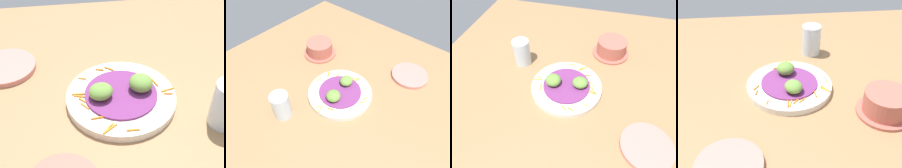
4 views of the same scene
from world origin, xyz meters
TOP-DOWN VIEW (x-y plane):
  - table_surface at (0.00, 0.00)cm, footprint 110.00×110.00cm
  - main_plate at (-4.38, -0.66)cm, footprint 24.73×24.73cm
  - cabbage_bed at (-4.38, -0.66)cm, footprint 16.35×16.35cm
  - carrot_garnish at (-3.07, -2.92)cm, footprint 21.65×23.30cm
  - guac_scoop_left at (-5.05, 3.93)cm, footprint 6.27×6.29cm
  - guac_scoop_center at (-3.71, -5.25)cm, footprint 6.12×6.43cm
  - side_plate_small at (-20.19, -27.83)cm, footprint 15.06×15.06cm
  - terracotta_bowl at (19.48, -13.94)cm, footprint 14.86×14.86cm
  - water_glass at (5.29, 19.52)cm, footprint 6.36×6.36cm

SIDE VIEW (x-z plane):
  - table_surface at x=0.00cm, z-range 0.00..2.00cm
  - side_plate_small at x=-20.19cm, z-range 2.00..3.34cm
  - main_plate at x=-4.38cm, z-range 2.00..3.86cm
  - carrot_garnish at x=-3.07cm, z-range 3.86..4.26cm
  - cabbage_bed at x=-4.38cm, z-range 3.86..4.38cm
  - terracotta_bowl at x=19.48cm, z-range 1.81..8.30cm
  - guac_scoop_center at x=-3.71cm, z-range 4.38..7.58cm
  - guac_scoop_left at x=-5.05cm, z-range 4.38..8.04cm
  - water_glass at x=5.29cm, z-range 2.00..12.21cm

